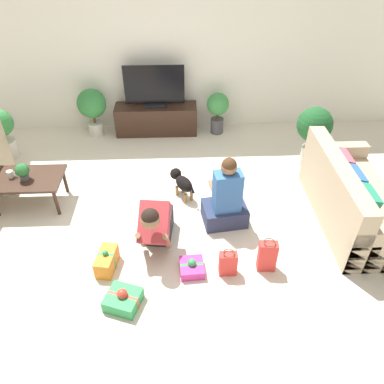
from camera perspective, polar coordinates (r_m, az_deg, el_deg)
The scene contains 20 objects.
ground_plane at distance 4.66m, azimuth -6.10°, elevation -5.10°, with size 16.00×16.00×0.00m, color beige.
wall_back at distance 6.32m, azimuth -5.84°, elevation 20.68°, with size 8.40×0.06×2.60m.
sofa_right at distance 4.94m, azimuth 23.09°, elevation -1.09°, with size 0.83×1.78×0.83m.
coffee_table at distance 5.18m, azimuth -23.79°, elevation 1.57°, with size 0.88×0.59×0.41m.
tv_console at distance 6.47m, azimuth -5.44°, elevation 10.98°, with size 1.35×0.40×0.48m.
tv at distance 6.24m, azimuth -5.75°, elevation 15.42°, with size 0.96×0.20×0.68m.
potted_plant_back_right at distance 6.36m, azimuth 3.93°, elevation 12.60°, with size 0.37×0.37×0.71m.
potted_plant_back_left at distance 6.44m, azimuth -14.98°, elevation 12.48°, with size 0.47×0.47×0.81m.
potted_plant_corner_left at distance 6.33m, azimuth -27.03°, elevation 8.39°, with size 0.41×0.41×0.78m.
potted_plant_corner_right at distance 5.67m, azimuth 18.10°, elevation 9.23°, with size 0.50×0.50×0.91m.
person_kneeling at distance 4.19m, azimuth -5.51°, elevation -4.84°, with size 0.40×0.78×0.76m.
person_sitting at distance 4.48m, azimuth 5.18°, elevation -1.32°, with size 0.57×0.53×0.96m.
dog at distance 4.95m, azimuth -1.58°, elevation 1.60°, with size 0.34×0.46×0.35m.
gift_box_a at distance 4.10m, azimuth -0.02°, elevation -11.39°, with size 0.27×0.29×0.17m.
gift_box_b at distance 3.89m, azimuth -10.46°, elevation -15.77°, with size 0.40×0.39×0.21m.
gift_box_c at distance 4.20m, azimuth -12.86°, elevation -10.18°, with size 0.23×0.38×0.26m.
gift_bag_a at distance 4.10m, azimuth 11.40°, elevation -9.53°, with size 0.20×0.14×0.40m.
gift_bag_b at distance 4.03m, azimuth 5.50°, elevation -10.77°, with size 0.19×0.12×0.31m.
mug at distance 5.22m, azimuth -25.92°, elevation 2.46°, with size 0.12×0.08×0.09m.
tabletop_plant at distance 5.07m, azimuth -24.43°, elevation 2.91°, with size 0.17×0.17×0.22m.
Camera 1 is at (0.35, -3.39, 3.18)m, focal length 35.00 mm.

